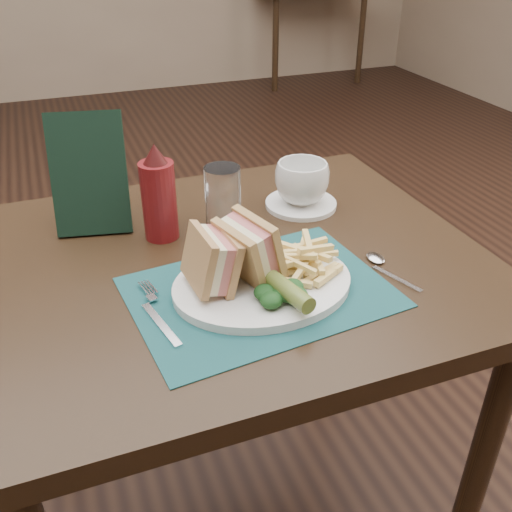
# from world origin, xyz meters

# --- Properties ---
(floor) EXTENTS (7.00, 7.00, 0.00)m
(floor) POSITION_xyz_m (0.00, 0.00, 0.00)
(floor) COLOR black
(floor) RESTS_ON ground
(wall_back) EXTENTS (6.00, 0.00, 6.00)m
(wall_back) POSITION_xyz_m (0.00, 3.50, 0.00)
(wall_back) COLOR gray
(wall_back) RESTS_ON ground
(table_main) EXTENTS (0.90, 0.75, 0.75)m
(table_main) POSITION_xyz_m (0.00, -0.50, 0.38)
(table_main) COLOR black
(table_main) RESTS_ON ground
(table_bg_right) EXTENTS (0.90, 0.75, 0.75)m
(table_bg_right) POSITION_xyz_m (1.95, 3.39, 0.38)
(table_bg_right) COLOR black
(table_bg_right) RESTS_ON ground
(placemat) EXTENTS (0.44, 0.34, 0.00)m
(placemat) POSITION_xyz_m (0.01, -0.63, 0.75)
(placemat) COLOR #164648
(placemat) RESTS_ON table_main
(plate) EXTENTS (0.30, 0.24, 0.01)m
(plate) POSITION_xyz_m (0.01, -0.62, 0.76)
(plate) COLOR white
(plate) RESTS_ON placemat
(sandwich_half_a) EXTENTS (0.08, 0.11, 0.10)m
(sandwich_half_a) POSITION_xyz_m (-0.09, -0.61, 0.82)
(sandwich_half_a) COLOR tan
(sandwich_half_a) RESTS_ON plate
(sandwich_half_b) EXTENTS (0.10, 0.13, 0.11)m
(sandwich_half_b) POSITION_xyz_m (-0.02, -0.61, 0.82)
(sandwich_half_b) COLOR tan
(sandwich_half_b) RESTS_ON plate
(kale_garnish) EXTENTS (0.11, 0.08, 0.03)m
(kale_garnish) POSITION_xyz_m (0.02, -0.68, 0.78)
(kale_garnish) COLOR #133415
(kale_garnish) RESTS_ON plate
(pickle_spear) EXTENTS (0.05, 0.12, 0.03)m
(pickle_spear) POSITION_xyz_m (0.03, -0.68, 0.79)
(pickle_spear) COLOR #566928
(pickle_spear) RESTS_ON plate
(fries_pile) EXTENTS (0.18, 0.20, 0.05)m
(fries_pile) POSITION_xyz_m (0.09, -0.60, 0.79)
(fries_pile) COLOR #F7D67B
(fries_pile) RESTS_ON plate
(fork) EXTENTS (0.07, 0.17, 0.01)m
(fork) POSITION_xyz_m (-0.16, -0.63, 0.76)
(fork) COLOR silver
(fork) RESTS_ON placemat
(spoon) EXTENTS (0.08, 0.15, 0.01)m
(spoon) POSITION_xyz_m (0.24, -0.65, 0.76)
(spoon) COLOR silver
(spoon) RESTS_ON table_main
(saucer) EXTENTS (0.19, 0.19, 0.01)m
(saucer) POSITION_xyz_m (0.20, -0.36, 0.76)
(saucer) COLOR white
(saucer) RESTS_ON table_main
(coffee_cup) EXTENTS (0.14, 0.14, 0.09)m
(coffee_cup) POSITION_xyz_m (0.20, -0.36, 0.80)
(coffee_cup) COLOR white
(coffee_cup) RESTS_ON saucer
(drinking_glass) EXTENTS (0.08, 0.08, 0.13)m
(drinking_glass) POSITION_xyz_m (0.02, -0.40, 0.81)
(drinking_glass) COLOR white
(drinking_glass) RESTS_ON table_main
(ketchup_bottle) EXTENTS (0.08, 0.08, 0.19)m
(ketchup_bottle) POSITION_xyz_m (-0.10, -0.38, 0.84)
(ketchup_bottle) COLOR #611013
(ketchup_bottle) RESTS_ON table_main
(check_presenter) EXTENTS (0.15, 0.11, 0.22)m
(check_presenter) POSITION_xyz_m (-0.21, -0.30, 0.86)
(check_presenter) COLOR black
(check_presenter) RESTS_ON table_main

